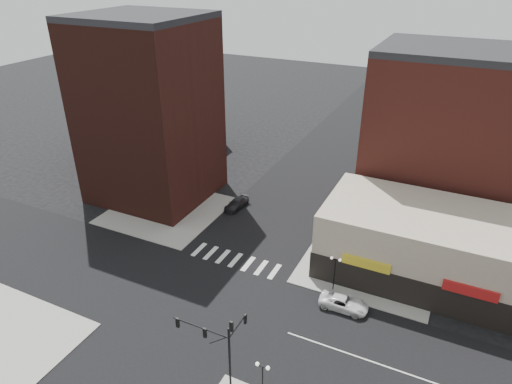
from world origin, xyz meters
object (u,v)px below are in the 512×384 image
at_px(white_suv, 344,303).
at_px(street_lamp_se_a, 262,373).
at_px(traffic_signal, 221,341).
at_px(street_lamp_ne, 335,265).
at_px(dark_sedan_north, 237,204).

bearing_deg(white_suv, street_lamp_se_a, 166.99).
bearing_deg(street_lamp_se_a, traffic_signal, 177.43).
bearing_deg(street_lamp_ne, street_lamp_se_a, -93.58).
bearing_deg(traffic_signal, street_lamp_ne, 73.25).
distance_m(traffic_signal, dark_sedan_north, 30.67).
height_order(traffic_signal, white_suv, traffic_signal).
height_order(street_lamp_se_a, street_lamp_ne, same).
bearing_deg(traffic_signal, dark_sedan_north, 115.67).
bearing_deg(street_lamp_se_a, street_lamp_ne, 86.42).
distance_m(street_lamp_ne, dark_sedan_north, 21.48).
bearing_deg(dark_sedan_north, traffic_signal, -57.74).
distance_m(traffic_signal, white_suv, 15.65).
height_order(street_lamp_ne, dark_sedan_north, street_lamp_ne).
height_order(traffic_signal, street_lamp_ne, traffic_signal).
xyz_separation_m(traffic_signal, dark_sedan_north, (-13.16, 27.37, -4.30)).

